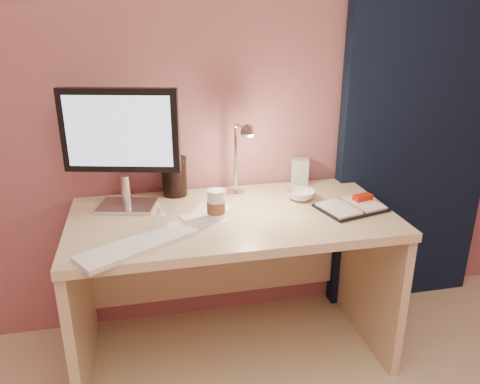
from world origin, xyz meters
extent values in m
plane|color=#94565C|center=(0.00, 1.75, 1.25)|extent=(3.50, 0.00, 3.50)
cube|color=black|center=(1.05, 1.69, 1.10)|extent=(0.85, 0.08, 2.20)
cube|color=#CAB18F|center=(0.00, 1.38, 0.71)|extent=(1.40, 0.70, 0.04)
cube|color=#CAB18F|center=(-0.68, 1.38, 0.34)|extent=(0.04, 0.66, 0.69)
cube|color=#CAB18F|center=(0.68, 1.38, 0.34)|extent=(0.04, 0.66, 0.69)
cube|color=#CAB18F|center=(0.00, 1.71, 0.40)|extent=(1.32, 0.03, 0.55)
cube|color=silver|center=(-0.45, 1.55, 0.74)|extent=(0.28, 0.23, 0.02)
cylinder|color=silver|center=(-0.45, 1.55, 0.81)|extent=(0.04, 0.04, 0.13)
cube|color=black|center=(-0.45, 1.55, 1.09)|extent=(0.50, 0.16, 0.36)
cube|color=#A4BDDF|center=(-0.44, 1.52, 1.09)|extent=(0.43, 0.11, 0.30)
cube|color=white|center=(-0.40, 1.15, 0.74)|extent=(0.47, 0.36, 0.02)
cube|color=black|center=(0.53, 1.32, 0.74)|extent=(0.32, 0.27, 0.01)
cube|color=white|center=(0.46, 1.31, 0.74)|extent=(0.16, 0.21, 0.01)
cube|color=white|center=(0.59, 1.34, 0.74)|extent=(0.16, 0.21, 0.01)
cube|color=#BB3010|center=(0.61, 1.37, 0.76)|extent=(0.10, 0.06, 0.02)
cube|color=white|center=(-0.13, 1.36, 0.73)|extent=(0.21, 0.21, 0.00)
cube|color=white|center=(-0.08, 1.45, 0.73)|extent=(0.20, 0.20, 0.00)
cylinder|color=white|center=(-0.08, 1.36, 0.79)|extent=(0.07, 0.07, 0.12)
cylinder|color=brown|center=(-0.08, 1.36, 0.78)|extent=(0.08, 0.08, 0.05)
cylinder|color=white|center=(-0.08, 1.36, 0.85)|extent=(0.08, 0.08, 0.01)
imported|color=silver|center=(0.35, 1.49, 0.75)|extent=(0.13, 0.13, 0.04)
imported|color=white|center=(-0.32, 1.28, 0.78)|extent=(0.05, 0.05, 0.11)
cylinder|color=black|center=(-0.22, 1.67, 0.81)|extent=(0.12, 0.12, 0.16)
cube|color=beige|center=(0.41, 1.70, 0.79)|extent=(0.10, 0.09, 0.13)
cylinder|color=silver|center=(0.06, 1.61, 0.74)|extent=(0.09, 0.09, 0.01)
cylinder|color=silver|center=(0.06, 1.61, 0.91)|extent=(0.01, 0.01, 0.33)
cone|color=silver|center=(0.03, 1.46, 1.07)|extent=(0.08, 0.07, 0.07)
camera|label=1|loc=(-0.37, -0.45, 1.54)|focal=35.00mm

